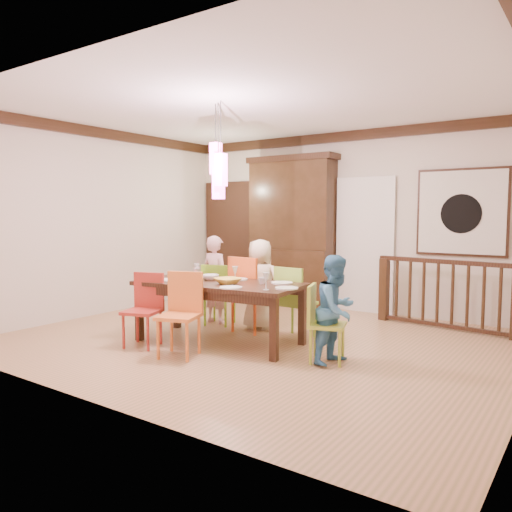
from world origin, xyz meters
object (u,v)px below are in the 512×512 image
Objects in this scene: balustrade at (445,293)px; person_far_left at (215,279)px; person_end_right at (336,309)px; china_hutch at (292,231)px; chair_far_left at (220,290)px; dining_table at (219,289)px; chair_end_right at (327,318)px; person_far_mid at (260,284)px.

person_far_left is (-2.83, -1.48, 0.13)m from balustrade.
person_end_right reaches higher than balustrade.
person_far_left is 1.10× the size of person_end_right.
balustrade is (2.65, -0.35, -0.78)m from china_hutch.
chair_far_left is 0.34× the size of china_hutch.
balustrade is at bearing 41.47° from dining_table.
dining_table is at bearing -78.14° from china_hutch.
china_hutch reaches higher than chair_end_right.
china_hutch is at bearing -81.97° from person_far_mid.
dining_table is 1.47m from chair_end_right.
person_end_right is at bearing 146.70° from chair_far_left.
china_hutch is 2.07× the size of person_far_mid.
china_hutch is at bearing 95.43° from dining_table.
person_far_left reaches higher than balustrade.
dining_table is 1.55m from person_end_right.
chair_far_left is 2.22m from chair_end_right.
balustrade reaches higher than dining_table.
chair_far_left is 0.66m from person_far_mid.
balustrade is 2.33m from person_end_right.
person_end_right is (2.29, -0.78, -0.06)m from person_far_left.
chair_far_left is at bearing 162.32° from person_far_left.
balustrade is at bearing -5.68° from person_end_right.
balustrade reaches higher than chair_far_left.
dining_table is 1.73× the size of person_far_mid.
chair_end_right is 0.14m from person_end_right.
chair_far_left is at bearing -92.17° from china_hutch.
balustrade is 2.53m from person_far_mid.
dining_table is 0.87m from person_far_mid.
chair_end_right is 0.72× the size of person_end_right.
person_far_mid is 1.75m from person_end_right.
china_hutch is at bearing -91.46° from person_far_left.
china_hutch reaches higher than dining_table.
balustrade is (2.09, 2.31, -0.16)m from dining_table.
china_hutch is at bearing 46.66° from person_end_right.
chair_end_right is 1.68m from person_far_mid.
person_far_left is at bearing 78.90° from person_end_right.
person_far_left is at bearing 125.37° from dining_table.
person_far_left reaches higher than dining_table.
china_hutch is 2.78m from balustrade.
china_hutch is at bearing 179.16° from balustrade.
chair_far_left is at bearing 79.07° from person_end_right.
chair_end_right reaches higher than dining_table.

